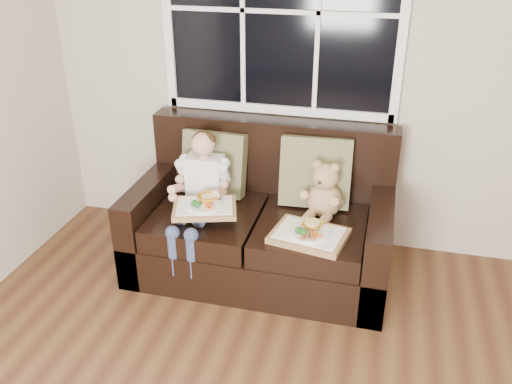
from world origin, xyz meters
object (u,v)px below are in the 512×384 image
(loveseat, at_px, (263,226))
(teddy_bear, at_px, (324,194))
(tray_left, at_px, (205,206))
(tray_right, at_px, (309,234))
(child, at_px, (200,185))

(loveseat, bearing_deg, teddy_bear, 0.09)
(tray_left, relative_size, tray_right, 0.94)
(teddy_bear, distance_m, tray_left, 0.77)
(loveseat, relative_size, tray_left, 3.68)
(child, bearing_deg, teddy_bear, 8.26)
(tray_right, bearing_deg, loveseat, 150.30)
(tray_left, bearing_deg, child, 99.76)
(loveseat, relative_size, teddy_bear, 4.31)
(teddy_bear, xyz_separation_m, tray_left, (-0.71, -0.29, -0.03))
(child, bearing_deg, tray_left, -63.12)
(child, bearing_deg, tray_right, -14.40)
(teddy_bear, bearing_deg, tray_right, -84.90)
(loveseat, distance_m, child, 0.52)
(loveseat, height_order, teddy_bear, loveseat)
(loveseat, xyz_separation_m, child, (-0.39, -0.12, 0.32))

